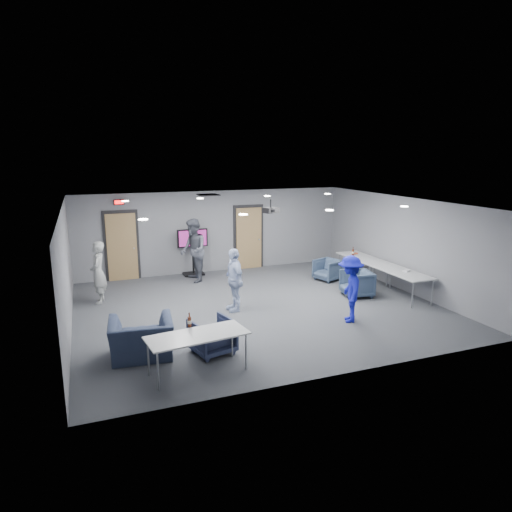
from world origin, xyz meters
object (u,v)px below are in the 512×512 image
object	(u,v)px
table_front_left	(197,337)
person_a	(98,273)
chair_front_b	(141,339)
projector	(271,210)
tv_stand	(193,249)
chair_right_a	(328,270)
person_b	(193,251)
person_d	(350,289)
chair_front_a	(212,336)
table_right_b	(402,273)
bottle_front	(189,322)
chair_right_b	(357,284)
person_c	(234,280)
table_right_a	(362,259)
bottle_right	(353,252)

from	to	relation	value
table_front_left	person_a	bearing A→B (deg)	99.69
chair_front_b	projector	size ratio (longest dim) A/B	2.71
tv_stand	chair_right_a	bearing A→B (deg)	-29.49
person_b	table_front_left	size ratio (longest dim) A/B	1.03
chair_right_a	chair_front_b	xyz separation A→B (m)	(-6.17, -3.60, 0.06)
person_a	person_d	xyz separation A→B (m)	(5.47, -3.55, -0.03)
person_a	chair_front_a	xyz separation A→B (m)	(1.96, -4.10, -0.47)
table_right_b	bottle_front	distance (m)	6.64
person_a	table_front_left	world-z (taller)	person_a
table_right_b	projector	distance (m)	4.00
person_d	tv_stand	size ratio (longest dim) A/B	1.05
bottle_front	chair_right_a	bearing A→B (deg)	38.09
chair_right_a	tv_stand	size ratio (longest dim) A/B	0.48
person_d	table_front_left	distance (m)	4.17
person_b	chair_right_b	size ratio (longest dim) A/B	2.47
table_right_b	tv_stand	size ratio (longest dim) A/B	1.25
tv_stand	person_d	bearing A→B (deg)	-65.70
chair_right_b	bottle_front	world-z (taller)	bottle_front
chair_right_a	chair_right_b	xyz separation A→B (m)	(-0.07, -1.74, 0.03)
chair_right_a	chair_front_a	bearing A→B (deg)	-69.73
person_c	chair_front_a	world-z (taller)	person_c
person_d	tv_stand	world-z (taller)	person_d
person_c	person_a	bearing A→B (deg)	-123.74
person_d	table_right_a	world-z (taller)	person_d
table_right_a	projector	world-z (taller)	projector
chair_right_a	bottle_right	xyz separation A→B (m)	(0.88, -0.01, 0.50)
person_c	person_b	bearing A→B (deg)	-177.03
person_b	person_d	size ratio (longest dim) A/B	1.23
tv_stand	person_a	bearing A→B (deg)	-147.21
table_right_a	table_front_left	distance (m)	7.61
person_d	projector	bearing A→B (deg)	-133.74
bottle_right	tv_stand	distance (m)	5.15
person_a	person_d	size ratio (longest dim) A/B	1.04
bottle_right	table_right_b	bearing A→B (deg)	-86.63
person_b	table_right_a	world-z (taller)	person_b
table_right_a	table_front_left	world-z (taller)	same
chair_front_a	table_front_left	bearing A→B (deg)	42.65
chair_right_b	projector	bearing A→B (deg)	-102.76
chair_front_a	table_right_a	world-z (taller)	table_right_a
table_right_a	projector	bearing A→B (deg)	97.62
projector	bottle_front	bearing A→B (deg)	-149.28
chair_front_b	bottle_front	bearing A→B (deg)	151.04
person_b	projector	distance (m)	3.08
person_d	person_b	bearing A→B (deg)	-125.27
chair_right_a	table_front_left	bearing A→B (deg)	-67.55
table_right_a	tv_stand	bearing A→B (deg)	62.57
person_d	chair_front_a	world-z (taller)	person_d
chair_right_a	tv_stand	bearing A→B (deg)	-138.06
person_b	tv_stand	xyz separation A→B (m)	(0.17, 0.78, -0.12)
tv_stand	projector	world-z (taller)	projector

